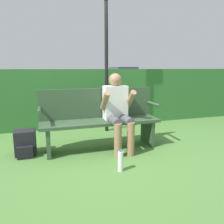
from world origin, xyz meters
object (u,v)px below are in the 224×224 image
Objects in this scene: park_bench at (100,118)px; signpost at (106,48)px; backpack at (25,143)px; water_bottle at (121,161)px; person_seated at (117,108)px; parked_car at (123,77)px.

signpost reaches higher than park_bench.
water_bottle is (1.18, -0.93, -0.04)m from backpack.
person_seated is 0.41× the size of signpost.
backpack is at bearing 141.87° from water_bottle.
water_bottle is 0.06× the size of parked_car.
park_bench is 6.70× the size of water_bottle.
person_seated reaches higher than backpack.
water_bottle is 2.37m from signpost.
parked_car is at bearing 68.30° from park_bench.
park_bench is at bearing 157.06° from parked_car.
person_seated is 1.48m from backpack.
backpack is at bearing 172.95° from person_seated.
parked_car is at bearing 69.52° from person_seated.
signpost is at bearing 157.11° from parked_car.
park_bench is 0.96m from water_bottle.
person_seated is at bearing -7.05° from backpack.
water_bottle is (-0.21, -0.75, -0.53)m from person_seated.
backpack is (-1.39, 0.17, -0.49)m from person_seated.
backpack is 0.13× the size of signpost.
person_seated is 0.27× the size of parked_car.
backpack is at bearing 178.27° from park_bench.
parked_car is (4.90, 12.31, 0.16)m from park_bench.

